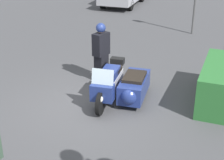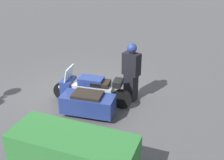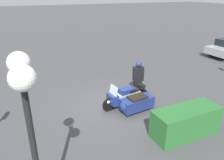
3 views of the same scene
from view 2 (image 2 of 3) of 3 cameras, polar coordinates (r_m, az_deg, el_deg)
The scene contains 4 objects.
ground_plane at distance 9.03m, azimuth -6.61°, elevation -3.21°, with size 160.00×160.00×0.00m, color #424244.
police_motorcycle at distance 8.05m, azimuth -5.24°, elevation -3.28°, with size 2.45×1.32×1.14m.
officer_rider at distance 8.36m, azimuth 3.93°, elevation 1.83°, with size 0.56×0.43×1.83m.
hedge_bush_curbside at distance 5.86m, azimuth -7.77°, elevation -15.27°, with size 2.52×0.97×1.06m, color #28662D.
Camera 2 is at (-3.75, 6.96, 4.36)m, focal length 45.00 mm.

